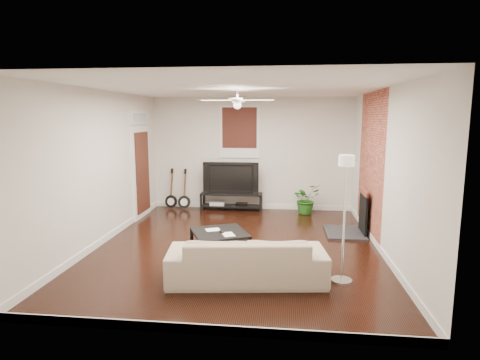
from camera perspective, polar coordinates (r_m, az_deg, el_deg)
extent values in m
cube|color=black|center=(7.30, -0.35, -9.44)|extent=(5.00, 6.00, 0.01)
cube|color=white|center=(6.94, -0.38, 13.04)|extent=(5.00, 6.00, 0.01)
cube|color=silver|center=(9.95, 1.67, 3.78)|extent=(5.00, 0.01, 2.80)
cube|color=silver|center=(4.07, -5.34, -4.07)|extent=(5.00, 0.01, 2.80)
cube|color=silver|center=(7.69, -19.21, 1.70)|extent=(0.01, 6.00, 2.80)
cube|color=silver|center=(7.14, 19.99, 1.12)|extent=(0.01, 6.00, 2.80)
cube|color=brown|center=(8.10, 18.27, 2.10)|extent=(0.02, 2.20, 2.80)
cube|color=black|center=(8.21, 15.97, -4.37)|extent=(0.80, 1.10, 0.92)
cube|color=black|center=(9.92, -0.07, 6.95)|extent=(1.00, 0.06, 1.30)
cube|color=white|center=(9.43, -13.99, 2.30)|extent=(0.08, 1.00, 2.50)
cube|color=black|center=(9.97, -1.24, -3.10)|extent=(1.54, 0.41, 0.43)
imported|color=black|center=(9.88, -1.23, 0.39)|extent=(1.38, 0.18, 0.79)
cube|color=black|center=(6.93, -2.95, -8.90)|extent=(1.15, 1.15, 0.37)
imported|color=tan|center=(5.75, 0.95, -11.22)|extent=(2.32, 1.14, 0.65)
imported|color=#22601B|center=(9.69, 9.48, -2.69)|extent=(0.86, 0.84, 0.73)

